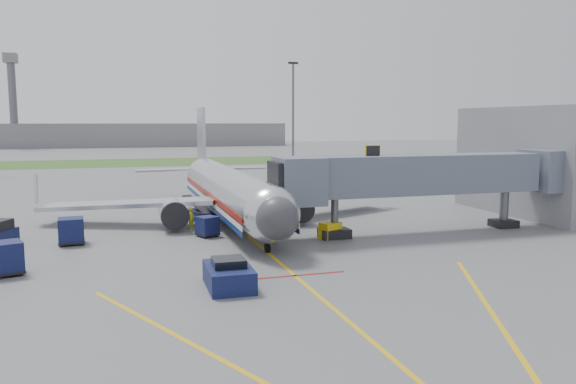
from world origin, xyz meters
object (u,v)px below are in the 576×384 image
object	(u,v)px
baggage_tug	(0,234)
belt_loader	(200,215)
ramp_worker	(191,218)
pushback_tug	(229,275)
airliner	(228,190)

from	to	relation	value
baggage_tug	belt_loader	xyz separation A→B (m)	(14.94, 5.58, -0.28)
baggage_tug	belt_loader	distance (m)	15.95
baggage_tug	ramp_worker	world-z (taller)	ramp_worker
pushback_tug	belt_loader	xyz separation A→B (m)	(1.48, 20.54, -0.15)
baggage_tug	ramp_worker	bearing A→B (deg)	6.65
airliner	belt_loader	world-z (taller)	airliner
pushback_tug	ramp_worker	xyz separation A→B (m)	(0.22, 16.55, 0.25)
pushback_tug	ramp_worker	bearing A→B (deg)	89.25
airliner	belt_loader	distance (m)	3.32
pushback_tug	baggage_tug	world-z (taller)	baggage_tug
pushback_tug	belt_loader	size ratio (longest dim) A/B	0.89
belt_loader	ramp_worker	distance (m)	4.21
pushback_tug	airliner	bearing A→B (deg)	78.85
belt_loader	ramp_worker	bearing A→B (deg)	-107.53
pushback_tug	baggage_tug	bearing A→B (deg)	131.98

